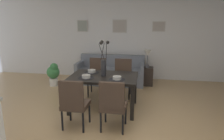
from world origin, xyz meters
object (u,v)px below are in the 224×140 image
at_px(dining_table, 104,80).
at_px(framed_picture_left, 82,26).
at_px(dining_chair_near_left, 74,102).
at_px(dining_chair_far_left, 113,103).
at_px(framed_picture_right, 159,26).
at_px(centerpiece_vase, 104,63).
at_px(sofa, 111,73).
at_px(dining_chair_far_right, 123,76).
at_px(table_lamp, 147,55).
at_px(side_table, 147,76).
at_px(dining_chair_near_right, 97,75).
at_px(framed_picture_center, 119,26).
at_px(bowl_near_left, 86,76).
at_px(potted_plant, 53,73).
at_px(bowl_far_left, 117,78).
at_px(bowl_near_right, 92,71).

relative_size(dining_table, framed_picture_left, 3.78).
bearing_deg(dining_chair_near_left, dining_table, 69.68).
bearing_deg(dining_chair_far_left, framed_picture_right, 75.61).
distance_m(centerpiece_vase, sofa, 2.06).
height_order(dining_table, framed_picture_left, framed_picture_left).
height_order(dining_chair_far_right, table_lamp, table_lamp).
bearing_deg(side_table, centerpiece_vase, -115.75).
distance_m(dining_chair_near_right, side_table, 1.60).
xyz_separation_m(dining_table, dining_chair_near_left, (-0.34, -0.91, -0.14)).
bearing_deg(centerpiece_vase, framed_picture_center, 90.02).
bearing_deg(table_lamp, side_table, 0.00).
bearing_deg(sofa, table_lamp, -3.50).
xyz_separation_m(framed_picture_left, framed_picture_center, (1.19, -0.00, 0.00)).
bearing_deg(bowl_near_left, framed_picture_right, 60.62).
relative_size(dining_chair_far_right, potted_plant, 1.37).
bearing_deg(bowl_far_left, sofa, 103.10).
distance_m(bowl_near_left, potted_plant, 2.14).
bearing_deg(dining_chair_near_right, bowl_near_left, -88.47).
height_order(sofa, potted_plant, sofa).
xyz_separation_m(bowl_near_left, side_table, (1.21, 2.06, -0.52)).
xyz_separation_m(dining_chair_near_right, bowl_near_right, (0.03, -0.65, 0.27)).
xyz_separation_m(bowl_far_left, framed_picture_left, (-1.51, 2.68, 0.87)).
bearing_deg(bowl_near_left, sofa, 86.39).
bearing_deg(dining_chair_far_right, framed_picture_left, 133.33).
bearing_deg(sofa, dining_chair_far_right, -65.08).
bearing_deg(dining_table, bowl_far_left, -34.64).
bearing_deg(potted_plant, dining_chair_near_left, -57.77).
distance_m(bowl_far_left, side_table, 2.20).
distance_m(centerpiece_vase, side_table, 2.19).
xyz_separation_m(dining_chair_near_right, bowl_far_left, (0.66, -1.08, 0.27)).
height_order(dining_chair_near_right, sofa, dining_chair_near_right).
xyz_separation_m(centerpiece_vase, side_table, (0.89, 1.84, -0.76)).
xyz_separation_m(bowl_far_left, table_lamp, (0.58, 2.06, 0.11)).
distance_m(dining_chair_near_left, side_table, 3.03).
distance_m(bowl_near_left, bowl_far_left, 0.63).
distance_m(dining_chair_far_left, bowl_near_left, 0.96).
distance_m(side_table, framed_picture_right, 1.55).
distance_m(centerpiece_vase, table_lamp, 2.05).
relative_size(dining_chair_near_right, bowl_near_left, 5.41).
bearing_deg(centerpiece_vase, bowl_near_left, -145.28).
bearing_deg(dining_chair_near_left, side_table, 65.99).
bearing_deg(side_table, bowl_near_left, -120.29).
bearing_deg(dining_chair_near_left, framed_picture_right, 65.60).
height_order(bowl_near_right, side_table, bowl_near_right).
xyz_separation_m(dining_chair_near_left, framed_picture_left, (-0.85, 3.37, 1.14)).
relative_size(bowl_far_left, table_lamp, 0.33).
bearing_deg(bowl_near_right, dining_chair_near_right, 92.55).
height_order(dining_chair_far_left, centerpiece_vase, centerpiece_vase).
bearing_deg(dining_chair_near_left, bowl_near_right, 88.84).
relative_size(dining_chair_near_left, bowl_near_left, 5.41).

